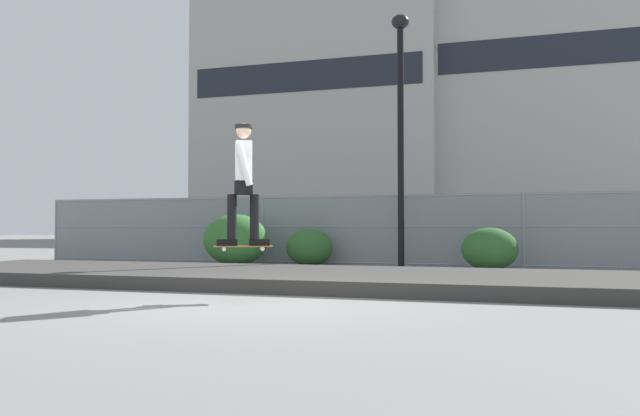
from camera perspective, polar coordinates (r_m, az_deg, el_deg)
ground_plane at (r=8.26m, az=-6.03°, el=-8.67°), size 120.00×120.00×0.00m
gravel_berm at (r=11.01m, az=0.07°, el=-6.36°), size 15.94×3.73×0.23m
skateboard at (r=8.67m, az=-6.98°, el=-3.50°), size 0.81×0.54×0.07m
skater at (r=8.69m, az=-6.95°, el=2.86°), size 0.69×0.62×1.68m
chain_fence at (r=16.49m, az=5.90°, el=-1.98°), size 20.74×0.06×1.85m
street_lamp at (r=15.90m, az=7.31°, el=8.99°), size 0.44×0.44×6.30m
parked_car_near at (r=21.25m, az=-6.44°, el=-2.19°), size 4.49×2.12×1.66m
library_building at (r=58.05m, az=0.61°, el=7.93°), size 21.05×13.12×21.57m
office_block at (r=57.83m, az=22.30°, el=8.87°), size 23.56×13.22×23.10m
shrub_left at (r=16.62m, az=-7.66°, el=-2.87°), size 1.73×1.42×1.34m
shrub_center at (r=16.35m, az=-0.97°, el=-3.58°), size 1.23×1.01×0.95m
shrub_right at (r=15.00m, az=15.13°, el=-3.62°), size 1.28×1.05×0.99m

